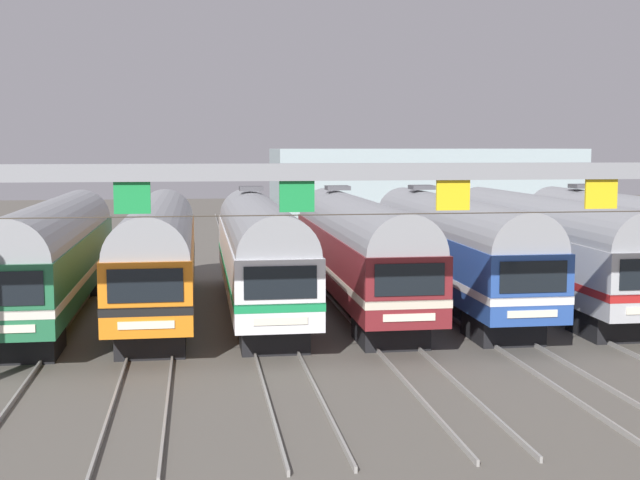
% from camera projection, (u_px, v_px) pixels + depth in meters
% --- Properties ---
extents(ground_plane, '(160.00, 160.00, 0.00)m').
position_uv_depth(ground_plane, '(357.00, 310.00, 36.29)').
color(ground_plane, '#5B564F').
extents(track_bed, '(26.24, 70.00, 0.15)m').
position_uv_depth(track_bed, '(306.00, 257.00, 53.00)').
color(track_bed, gray).
rests_on(track_bed, ground).
extents(commuter_train_green, '(2.88, 18.06, 4.77)m').
position_uv_depth(commuter_train_green, '(54.00, 252.00, 34.23)').
color(commuter_train_green, '#236B42').
rests_on(commuter_train_green, ground).
extents(commuter_train_orange, '(2.88, 18.06, 4.77)m').
position_uv_depth(commuter_train_orange, '(158.00, 250.00, 34.82)').
color(commuter_train_orange, orange).
rests_on(commuter_train_orange, ground).
extents(commuter_train_white, '(2.88, 18.06, 5.05)m').
position_uv_depth(commuter_train_white, '(259.00, 249.00, 35.41)').
color(commuter_train_white, white).
rests_on(commuter_train_white, ground).
extents(commuter_train_maroon, '(2.88, 18.06, 5.05)m').
position_uv_depth(commuter_train_maroon, '(357.00, 247.00, 35.99)').
color(commuter_train_maroon, maroon).
rests_on(commuter_train_maroon, ground).
extents(commuter_train_blue, '(2.88, 18.06, 5.05)m').
position_uv_depth(commuter_train_blue, '(452.00, 245.00, 36.58)').
color(commuter_train_blue, '#284C9E').
rests_on(commuter_train_blue, ground).
extents(commuter_train_stainless, '(2.88, 18.06, 4.77)m').
position_uv_depth(commuter_train_stainless, '(543.00, 244.00, 37.16)').
color(commuter_train_stainless, '#B2B5BA').
rests_on(commuter_train_stainless, ground).
extents(commuter_train_yellow, '(2.88, 18.06, 5.05)m').
position_uv_depth(commuter_train_yellow, '(632.00, 242.00, 37.75)').
color(commuter_train_yellow, gold).
rests_on(commuter_train_yellow, ground).
extents(catenary_gantry, '(29.97, 0.44, 6.97)m').
position_uv_depth(catenary_gantry, '(453.00, 202.00, 22.41)').
color(catenary_gantry, gray).
rests_on(catenary_gantry, ground).
extents(maintenance_building, '(25.77, 10.00, 6.74)m').
position_uv_depth(maintenance_building, '(423.00, 188.00, 73.82)').
color(maintenance_building, '#9EB2B7').
rests_on(maintenance_building, ground).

